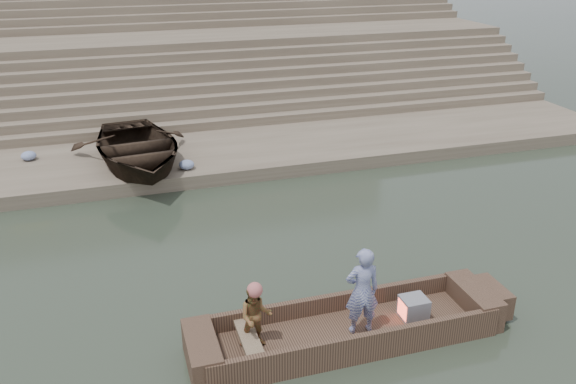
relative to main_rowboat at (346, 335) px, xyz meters
name	(u,v)px	position (x,y,z in m)	size (l,w,h in m)	color
ground	(185,318)	(-2.64, 1.49, -0.11)	(120.00, 120.00, 0.00)	#253024
lower_landing	(147,163)	(-2.64, 9.49, 0.09)	(32.00, 4.00, 0.40)	#80715C
mid_landing	(129,73)	(-2.64, 16.99, 1.29)	(32.00, 3.00, 2.80)	#80715C
upper_landing	(118,20)	(-2.64, 23.99, 2.49)	(32.00, 3.00, 5.20)	#80715C
ghat_steps	(126,55)	(-2.64, 18.68, 1.69)	(32.00, 11.00, 5.20)	#80715C
main_rowboat	(346,335)	(0.00, 0.00, 0.00)	(5.00, 1.30, 0.22)	brown
rowboat_trim	(358,324)	(0.21, -0.01, 0.20)	(6.04, 2.63, 1.82)	brown
standing_man	(362,291)	(0.21, -0.09, 0.93)	(0.60, 0.39, 1.64)	navy
rowing_man	(255,316)	(-1.62, 0.08, 0.68)	(0.56, 0.43, 1.15)	#226824
television	(413,308)	(1.28, 0.00, 0.31)	(0.46, 0.42, 0.40)	slate
beached_rowboat	(137,148)	(-2.94, 8.89, 0.80)	(3.50, 4.91, 1.02)	#2D2116
cloth_bundles	(106,160)	(-3.83, 9.18, 0.42)	(4.84, 2.57, 0.26)	#3F5999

